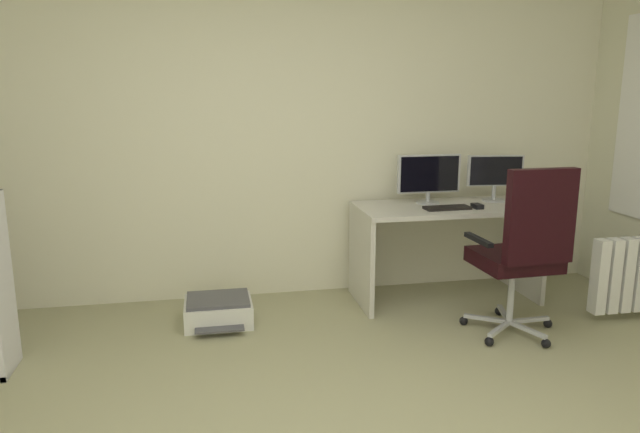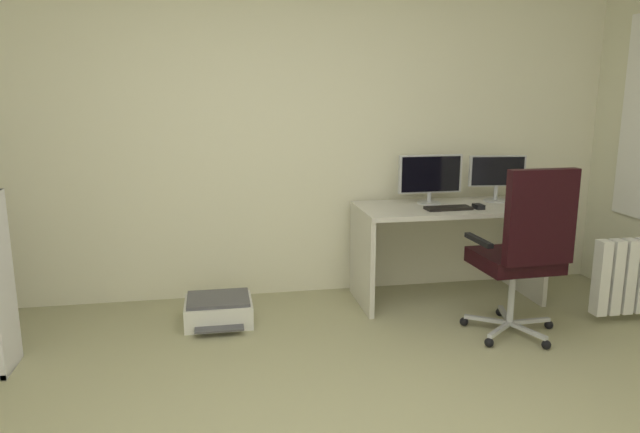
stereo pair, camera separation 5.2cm
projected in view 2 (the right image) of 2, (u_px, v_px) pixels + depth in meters
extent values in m
cube|color=beige|center=(275.00, 124.00, 4.49)|extent=(5.40, 0.10, 2.70)
cube|color=beige|center=(448.00, 208.00, 4.43)|extent=(1.38, 0.65, 0.04)
cube|color=beige|center=(362.00, 260.00, 4.40)|extent=(0.04, 0.62, 0.71)
cube|color=beige|center=(526.00, 251.00, 4.63)|extent=(0.04, 0.62, 0.71)
cylinder|color=#B2B5B7|center=(429.00, 203.00, 4.52)|extent=(0.18, 0.18, 0.01)
cylinder|color=#B2B5B7|center=(429.00, 197.00, 4.50)|extent=(0.03, 0.03, 0.09)
cube|color=#B7BABC|center=(430.00, 174.00, 4.47)|extent=(0.50, 0.04, 0.29)
cube|color=black|center=(431.00, 174.00, 4.45)|extent=(0.47, 0.01, 0.27)
cylinder|color=#B2B5B7|center=(495.00, 200.00, 4.61)|extent=(0.18, 0.18, 0.01)
cylinder|color=#B2B5B7|center=(496.00, 192.00, 4.60)|extent=(0.03, 0.03, 0.12)
cube|color=#B7BABC|center=(497.00, 171.00, 4.56)|extent=(0.44, 0.08, 0.24)
cube|color=black|center=(498.00, 171.00, 4.54)|extent=(0.41, 0.05, 0.22)
cube|color=black|center=(448.00, 208.00, 4.29)|extent=(0.35, 0.15, 0.02)
cube|color=black|center=(478.00, 207.00, 4.31)|extent=(0.06, 0.10, 0.03)
cube|color=#B7BABC|center=(530.00, 321.00, 3.96)|extent=(0.30, 0.04, 0.02)
sphere|color=black|center=(549.00, 325.00, 4.00)|extent=(0.06, 0.06, 0.06)
cube|color=#B7BABC|center=(505.00, 315.00, 4.07)|extent=(0.11, 0.30, 0.02)
sphere|color=black|center=(500.00, 312.00, 4.23)|extent=(0.06, 0.06, 0.06)
cube|color=#B7BABC|center=(487.00, 320.00, 3.98)|extent=(0.27, 0.19, 0.02)
sphere|color=black|center=(464.00, 322.00, 4.05)|extent=(0.06, 0.06, 0.06)
cube|color=#B7BABC|center=(500.00, 330.00, 3.82)|extent=(0.26, 0.21, 0.02)
sphere|color=black|center=(489.00, 343.00, 3.71)|extent=(0.06, 0.06, 0.06)
cube|color=#B7BABC|center=(528.00, 331.00, 3.80)|extent=(0.13, 0.29, 0.02)
sphere|color=black|center=(546.00, 345.00, 3.68)|extent=(0.06, 0.06, 0.06)
cylinder|color=#B7BABC|center=(511.00, 295.00, 3.88)|extent=(0.04, 0.04, 0.39)
cube|color=black|center=(514.00, 260.00, 3.83)|extent=(0.50, 0.47, 0.10)
cube|color=black|center=(541.00, 217.00, 3.52)|extent=(0.45, 0.09, 0.58)
cube|color=black|center=(478.00, 240.00, 3.74)|extent=(0.05, 0.32, 0.03)
cube|color=black|center=(552.00, 236.00, 3.86)|extent=(0.05, 0.32, 0.03)
cube|color=silver|center=(2.00, 283.00, 3.33)|extent=(0.03, 0.31, 1.04)
cube|color=silver|center=(219.00, 311.00, 4.10)|extent=(0.46, 0.38, 0.16)
cube|color=#4C4C51|center=(218.00, 299.00, 4.08)|extent=(0.43, 0.35, 0.02)
cube|color=#4C4C51|center=(219.00, 329.00, 3.89)|extent=(0.32, 0.10, 0.01)
cube|color=white|center=(601.00, 278.00, 4.05)|extent=(0.08, 0.10, 0.53)
cube|color=white|center=(614.00, 277.00, 4.07)|extent=(0.08, 0.10, 0.53)
cube|color=white|center=(627.00, 276.00, 4.09)|extent=(0.08, 0.10, 0.53)
cube|color=white|center=(640.00, 275.00, 4.10)|extent=(0.08, 0.10, 0.53)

